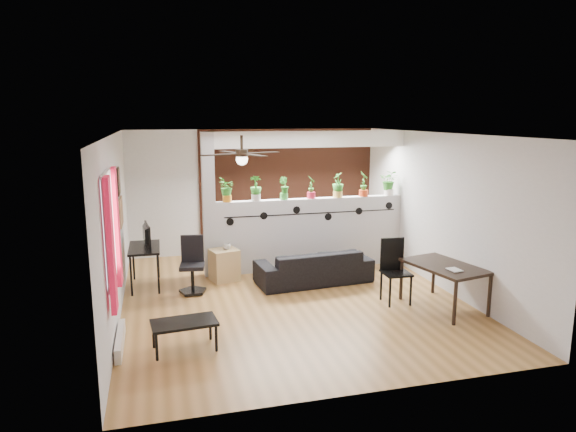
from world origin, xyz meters
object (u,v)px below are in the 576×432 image
Objects in this scene: folding_chair at (394,265)px; dining_table at (444,269)px; potted_plant_5 at (364,183)px; cube_shelf at (224,265)px; sofa at (314,267)px; potted_plant_2 at (284,188)px; ceiling_fan at (242,155)px; computer_desk at (144,251)px; potted_plant_6 at (389,182)px; coffee_table at (184,324)px; potted_plant_3 at (311,186)px; potted_plant_0 at (227,189)px; cup at (227,246)px; potted_plant_1 at (256,187)px; office_chair at (192,268)px; potted_plant_4 at (338,184)px.

dining_table is at bearing -37.51° from folding_chair.
potted_plant_5 is 0.86× the size of cube_shelf.
folding_chair reaches higher than sofa.
potted_plant_2 is 0.75× the size of cube_shelf.
ceiling_fan reaches higher than computer_desk.
potted_plant_6 reaches higher than folding_chair.
ceiling_fan is 2.13× the size of cube_shelf.
coffee_table is at bearing -164.17° from folding_chair.
potted_plant_3 is 0.89× the size of potted_plant_6.
potted_plant_0 reaches higher than coffee_table.
potted_plant_1 is at bearing 29.59° from cup.
sofa is at bearing 133.00° from dining_table.
cup is 0.10× the size of dining_table.
potted_plant_2 is 2.11m from potted_plant_6.
potted_plant_5 reaches higher than potted_plant_3.
potted_plant_1 is (0.53, 0.00, 0.01)m from potted_plant_0.
cube_shelf reaches higher than sofa.
ceiling_fan is at bearing -45.20° from computer_desk.
computer_desk is at bearing -172.33° from potted_plant_2.
cube_shelf is 0.67× the size of coffee_table.
folding_chair reaches higher than dining_table.
coffee_table is (-3.28, -0.93, -0.26)m from folding_chair.
folding_chair is at bearing 142.49° from dining_table.
potted_plant_2 is 0.97× the size of potted_plant_3.
computer_desk is (-2.52, -0.34, -0.94)m from potted_plant_2.
office_chair is 3.26m from folding_chair.
cup reaches higher than sofa.
cube_shelf is 0.61× the size of office_chair.
cup is 3.68m from dining_table.
potted_plant_4 reaches higher than potted_plant_2.
potted_plant_4 is 0.49× the size of computer_desk.
potted_plant_2 is 2.71m from computer_desk.
potted_plant_1 is 3.60m from dining_table.
folding_chair is (1.78, -2.04, -1.00)m from potted_plant_1.
potted_plant_4 reaches higher than potted_plant_3.
cube_shelf is 2.77m from coffee_table.
potted_plant_0 reaches higher than cube_shelf.
dining_table is (3.62, -1.66, 0.20)m from office_chair.
ceiling_fan is at bearing -101.22° from cube_shelf.
potted_plant_1 is at bearing -180.00° from potted_plant_2.
dining_table is 1.36× the size of folding_chair.
coffee_table is (-2.55, -2.97, -1.24)m from potted_plant_3.
potted_plant_1 reaches higher than cube_shelf.
cup is at bearing -0.00° from computer_desk.
potted_plant_3 is 2.71m from office_chair.
cube_shelf is at bearing 144.51° from dining_table.
sofa is 1.96× the size of computer_desk.
coffee_table is (-0.85, -2.63, 0.05)m from cube_shelf.
potted_plant_1 is at bearing 63.23° from coffee_table.
potted_plant_1 is 3.56m from coffee_table.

